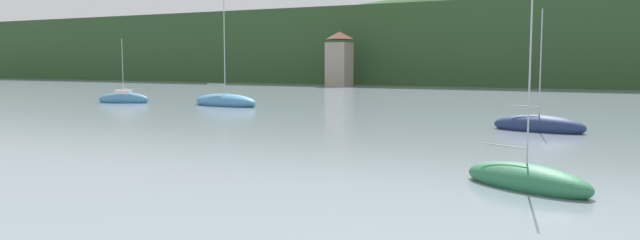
{
  "coord_description": "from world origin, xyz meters",
  "views": [
    {
      "loc": [
        8.73,
        35.07,
        4.3
      ],
      "look_at": [
        0.0,
        51.61,
        2.52
      ],
      "focal_mm": 34.41,
      "sensor_mm": 36.0,
      "label": 1
    }
  ],
  "objects_px": {
    "shore_building_west": "(339,60)",
    "sailboat_far_2": "(225,102)",
    "sailboat_far_7": "(124,99)",
    "sailboat_mid_4": "(526,180)",
    "sailboat_far_1": "(538,126)"
  },
  "relations": [
    {
      "from": "sailboat_far_1",
      "to": "sailboat_far_7",
      "type": "relative_size",
      "value": 1.11
    },
    {
      "from": "shore_building_west",
      "to": "sailboat_far_2",
      "type": "bearing_deg",
      "value": -76.48
    },
    {
      "from": "sailboat_mid_4",
      "to": "sailboat_far_7",
      "type": "bearing_deg",
      "value": 177.09
    },
    {
      "from": "sailboat_mid_4",
      "to": "sailboat_far_2",
      "type": "bearing_deg",
      "value": 167.32
    },
    {
      "from": "shore_building_west",
      "to": "sailboat_far_1",
      "type": "xyz_separation_m",
      "value": [
        42.69,
        -59.06,
        -4.38
      ]
    },
    {
      "from": "sailboat_far_1",
      "to": "sailboat_far_7",
      "type": "xyz_separation_m",
      "value": [
        -42.87,
        7.51,
        0.07
      ]
    },
    {
      "from": "shore_building_west",
      "to": "sailboat_far_1",
      "type": "relative_size",
      "value": 1.22
    },
    {
      "from": "sailboat_mid_4",
      "to": "sailboat_far_7",
      "type": "distance_m",
      "value": 52.05
    },
    {
      "from": "sailboat_far_1",
      "to": "sailboat_far_2",
      "type": "bearing_deg",
      "value": 175.61
    },
    {
      "from": "sailboat_far_7",
      "to": "sailboat_mid_4",
      "type": "bearing_deg",
      "value": 129.73
    },
    {
      "from": "sailboat_far_2",
      "to": "sailboat_far_7",
      "type": "height_order",
      "value": "sailboat_far_2"
    },
    {
      "from": "sailboat_far_2",
      "to": "shore_building_west",
      "type": "bearing_deg",
      "value": 111.37
    },
    {
      "from": "shore_building_west",
      "to": "sailboat_far_7",
      "type": "height_order",
      "value": "shore_building_west"
    },
    {
      "from": "sailboat_far_2",
      "to": "sailboat_far_7",
      "type": "bearing_deg",
      "value": -165.99
    },
    {
      "from": "shore_building_west",
      "to": "sailboat_far_2",
      "type": "distance_m",
      "value": 51.84
    }
  ]
}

